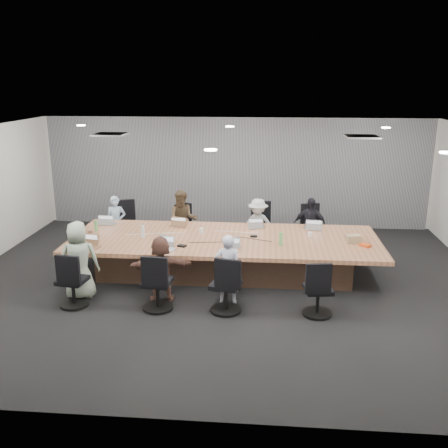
# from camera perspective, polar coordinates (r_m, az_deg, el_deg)

# --- Properties ---
(floor) EXTENTS (10.00, 8.00, 0.00)m
(floor) POSITION_cam_1_polar(r_m,az_deg,el_deg) (9.54, -0.21, -6.74)
(floor) COLOR black
(floor) RESTS_ON ground
(ceiling) EXTENTS (10.00, 8.00, 0.00)m
(ceiling) POSITION_cam_1_polar(r_m,az_deg,el_deg) (8.83, -0.22, 10.23)
(ceiling) COLOR white
(ceiling) RESTS_ON wall_back
(wall_back) EXTENTS (10.00, 0.00, 2.80)m
(wall_back) POSITION_cam_1_polar(r_m,az_deg,el_deg) (12.98, 1.36, 5.91)
(wall_back) COLOR beige
(wall_back) RESTS_ON ground
(wall_front) EXTENTS (10.00, 0.00, 2.80)m
(wall_front) POSITION_cam_1_polar(r_m,az_deg,el_deg) (5.35, -4.08, -9.56)
(wall_front) COLOR beige
(wall_front) RESTS_ON ground
(curtain) EXTENTS (9.80, 0.04, 2.80)m
(curtain) POSITION_cam_1_polar(r_m,az_deg,el_deg) (12.91, 1.34, 5.85)
(curtain) COLOR gray
(curtain) RESTS_ON ground
(conference_table) EXTENTS (6.00, 2.20, 0.74)m
(conference_table) POSITION_cam_1_polar(r_m,az_deg,el_deg) (9.86, 0.05, -3.46)
(conference_table) COLOR #503729
(conference_table) RESTS_ON ground
(chair_0) EXTENTS (0.69, 0.69, 0.80)m
(chair_0) POSITION_cam_1_polar(r_m,az_deg,el_deg) (11.93, -11.68, -0.30)
(chair_0) COLOR black
(chair_0) RESTS_ON ground
(chair_1) EXTENTS (0.62, 0.62, 0.73)m
(chair_1) POSITION_cam_1_polar(r_m,az_deg,el_deg) (11.60, -4.40, -0.66)
(chair_1) COLOR black
(chair_1) RESTS_ON ground
(chair_2) EXTENTS (0.70, 0.70, 0.85)m
(chair_2) POSITION_cam_1_polar(r_m,az_deg,el_deg) (11.44, 3.90, -0.58)
(chair_2) COLOR black
(chair_2) RESTS_ON ground
(chair_3) EXTENTS (0.64, 0.64, 0.79)m
(chair_3) POSITION_cam_1_polar(r_m,az_deg,el_deg) (11.49, 9.57, -0.84)
(chair_3) COLOR black
(chair_3) RESTS_ON ground
(chair_4) EXTENTS (0.59, 0.59, 0.77)m
(chair_4) POSITION_cam_1_polar(r_m,az_deg,el_deg) (8.86, -16.89, -6.64)
(chair_4) COLOR black
(chair_4) RESTS_ON ground
(chair_5) EXTENTS (0.59, 0.59, 0.81)m
(chair_5) POSITION_cam_1_polar(r_m,az_deg,el_deg) (8.43, -7.64, -7.10)
(chair_5) COLOR black
(chair_5) RESTS_ON ground
(chair_6) EXTENTS (0.65, 0.65, 0.80)m
(chair_6) POSITION_cam_1_polar(r_m,az_deg,el_deg) (8.27, 0.21, -7.44)
(chair_6) COLOR black
(chair_6) RESTS_ON ground
(chair_7) EXTENTS (0.58, 0.58, 0.75)m
(chair_7) POSITION_cam_1_polar(r_m,az_deg,el_deg) (8.31, 10.70, -7.83)
(chair_7) COLOR black
(chair_7) RESTS_ON ground
(person_0) EXTENTS (0.48, 0.36, 1.21)m
(person_0) POSITION_cam_1_polar(r_m,az_deg,el_deg) (11.55, -12.22, 0.18)
(person_0) COLOR #98B1CA
(person_0) RESTS_ON ground
(laptop_0) EXTENTS (0.34, 0.23, 0.02)m
(laptop_0) POSITION_cam_1_polar(r_m,az_deg,el_deg) (11.01, -13.08, 0.12)
(laptop_0) COLOR #B2B2B7
(laptop_0) RESTS_ON conference_table
(person_1) EXTENTS (0.72, 0.59, 1.37)m
(person_1) POSITION_cam_1_polar(r_m,az_deg,el_deg) (11.18, -4.71, 0.41)
(person_1) COLOR #4C3D2A
(person_1) RESTS_ON ground
(laptop_1) EXTENTS (0.39, 0.31, 0.02)m
(laptop_1) POSITION_cam_1_polar(r_m,az_deg,el_deg) (10.64, -5.21, -0.07)
(laptop_1) COLOR #8C6647
(laptop_1) RESTS_ON conference_table
(person_2) EXTENTS (0.87, 0.63, 1.21)m
(person_2) POSITION_cam_1_polar(r_m,az_deg,el_deg) (11.05, 3.88, -0.19)
(person_2) COLOR #AAAAAA
(person_2) RESTS_ON ground
(laptop_2) EXTENTS (0.35, 0.28, 0.02)m
(laptop_2) POSITION_cam_1_polar(r_m,az_deg,el_deg) (10.48, 3.83, -0.29)
(laptop_2) COLOR #B2B2B7
(laptop_2) RESTS_ON conference_table
(person_3) EXTENTS (0.78, 0.43, 1.26)m
(person_3) POSITION_cam_1_polar(r_m,az_deg,el_deg) (11.09, 9.76, -0.20)
(person_3) COLOR black
(person_3) RESTS_ON ground
(laptop_3) EXTENTS (0.36, 0.27, 0.02)m
(laptop_3) POSITION_cam_1_polar(r_m,az_deg,el_deg) (10.53, 10.03, -0.44)
(laptop_3) COLOR #B2B2B7
(laptop_3) RESTS_ON conference_table
(person_4) EXTENTS (0.77, 0.59, 1.39)m
(person_4) POSITION_cam_1_polar(r_m,az_deg,el_deg) (9.05, -16.25, -4.00)
(person_4) COLOR #99AB94
(person_4) RESTS_ON ground
(laptop_4) EXTENTS (0.39, 0.31, 0.02)m
(laptop_4) POSITION_cam_1_polar(r_m,az_deg,el_deg) (9.52, -15.12, -2.57)
(laptop_4) COLOR #8C6647
(laptop_4) RESTS_ON conference_table
(person_5) EXTENTS (1.13, 0.56, 1.17)m
(person_5) POSITION_cam_1_polar(r_m,az_deg,el_deg) (8.68, -7.19, -5.10)
(person_5) COLOR brown
(person_5) RESTS_ON ground
(laptop_5) EXTENTS (0.34, 0.27, 0.02)m
(laptop_5) POSITION_cam_1_polar(r_m,az_deg,el_deg) (9.13, -6.52, -2.89)
(laptop_5) COLOR #B2B2B7
(laptop_5) RESTS_ON conference_table
(person_6) EXTENTS (0.46, 0.31, 1.23)m
(person_6) POSITION_cam_1_polar(r_m,az_deg,el_deg) (8.51, 0.40, -5.18)
(person_6) COLOR #B6B9D0
(person_6) RESTS_ON ground
(laptop_6) EXTENTS (0.32, 0.26, 0.02)m
(laptop_6) POSITION_cam_1_polar(r_m,az_deg,el_deg) (8.98, 0.68, -3.11)
(laptop_6) COLOR #B2B2B7
(laptop_6) RESTS_ON conference_table
(bottle_green_left) EXTENTS (0.07, 0.07, 0.22)m
(bottle_green_left) POSITION_cam_1_polar(r_m,az_deg,el_deg) (10.49, -14.42, -0.18)
(bottle_green_left) COLOR #55A555
(bottle_green_left) RESTS_ON conference_table
(bottle_green_right) EXTENTS (0.09, 0.09, 0.25)m
(bottle_green_right) POSITION_cam_1_polar(r_m,az_deg,el_deg) (9.34, 6.51, -1.72)
(bottle_green_right) COLOR #55A555
(bottle_green_right) RESTS_ON conference_table
(bottle_clear) EXTENTS (0.09, 0.09, 0.25)m
(bottle_clear) POSITION_cam_1_polar(r_m,az_deg,el_deg) (9.86, -9.27, -0.85)
(bottle_clear) COLOR silver
(bottle_clear) RESTS_ON conference_table
(cup_white_far) EXTENTS (0.11, 0.11, 0.11)m
(cup_white_far) POSITION_cam_1_polar(r_m,az_deg,el_deg) (10.01, -2.60, -0.80)
(cup_white_far) COLOR white
(cup_white_far) RESTS_ON conference_table
(cup_white_near) EXTENTS (0.08, 0.08, 0.09)m
(cup_white_near) POSITION_cam_1_polar(r_m,az_deg,el_deg) (9.95, 9.81, -1.18)
(cup_white_near) COLOR white
(cup_white_near) RESTS_ON conference_table
(mug_brown) EXTENTS (0.11, 0.11, 0.12)m
(mug_brown) POSITION_cam_1_polar(r_m,az_deg,el_deg) (10.18, -15.04, -1.04)
(mug_brown) COLOR brown
(mug_brown) RESTS_ON conference_table
(mic_left) EXTENTS (0.18, 0.15, 0.03)m
(mic_left) POSITION_cam_1_polar(r_m,az_deg,el_deg) (9.28, -4.83, -2.49)
(mic_left) COLOR black
(mic_left) RESTS_ON conference_table
(mic_right) EXTENTS (0.14, 0.09, 0.03)m
(mic_right) POSITION_cam_1_polar(r_m,az_deg,el_deg) (9.83, 3.43, -1.39)
(mic_right) COLOR black
(mic_right) RESTS_ON conference_table
(stapler) EXTENTS (0.17, 0.11, 0.06)m
(stapler) POSITION_cam_1_polar(r_m,az_deg,el_deg) (9.44, 0.76, -1.99)
(stapler) COLOR black
(stapler) RESTS_ON conference_table
(canvas_bag) EXTENTS (0.29, 0.21, 0.14)m
(canvas_bag) POSITION_cam_1_polar(r_m,az_deg,el_deg) (9.77, 14.58, -1.65)
(canvas_bag) COLOR tan
(canvas_bag) RESTS_ON conference_table
(snack_packet) EXTENTS (0.22, 0.23, 0.04)m
(snack_packet) POSITION_cam_1_polar(r_m,az_deg,el_deg) (9.62, 15.85, -2.35)
(snack_packet) COLOR #EC4B12
(snack_packet) RESTS_ON conference_table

